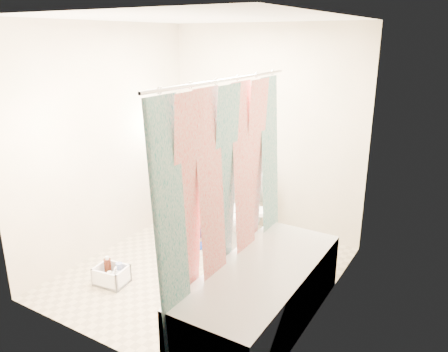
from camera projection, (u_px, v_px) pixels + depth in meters
The scene contains 14 objects.
floor at pixel (204, 272), 4.38m from camera, with size 2.60×2.60×0.00m, color tan.
ceiling at pixel (200, 18), 3.64m from camera, with size 2.40×2.60×0.02m, color white.
wall_back at pixel (265, 131), 5.07m from camera, with size 2.40×0.02×2.40m, color beige.
wall_front at pixel (95, 199), 2.95m from camera, with size 2.40×0.02×2.40m, color beige.
wall_left at pixel (108, 141), 4.60m from camera, with size 0.02×2.60×2.40m, color beige.
wall_right at pixel (329, 177), 3.42m from camera, with size 0.02×2.60×2.40m, color beige.
bathtub at pixel (262, 293), 3.53m from camera, with size 0.70×1.75×0.50m.
curtain_rod at pixel (227, 80), 3.18m from camera, with size 0.02×0.02×1.90m, color silver.
shower_curtain at pixel (227, 199), 3.46m from camera, with size 0.06×1.75×1.80m, color white.
toilet at pixel (246, 212), 4.82m from camera, with size 0.45×0.78×0.80m, color white.
tank_lid at pixel (244, 211), 4.68m from camera, with size 0.49×0.21×0.04m, color white.
tank_internals at pixel (245, 173), 4.91m from camera, with size 0.19×0.10×0.26m.
plumber at pixel (199, 177), 4.75m from camera, with size 0.57×0.38×1.58m, color #0F2A9E.
cleaning_caddy at pixel (112, 276), 4.14m from camera, with size 0.32×0.27×0.22m.
Camera 1 is at (2.18, -3.21, 2.25)m, focal length 35.00 mm.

